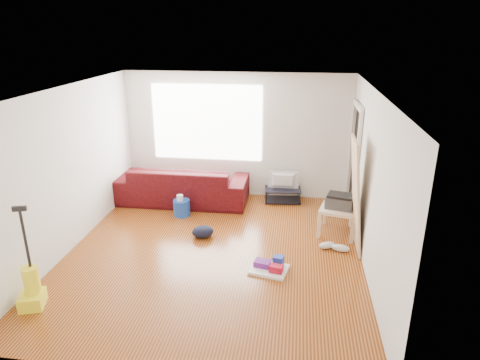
# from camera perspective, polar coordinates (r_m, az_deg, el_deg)

# --- Properties ---
(room) EXTENTS (4.51, 5.01, 2.51)m
(room) POSITION_cam_1_polar(r_m,az_deg,el_deg) (6.37, -2.82, 0.84)
(room) COLOR #4D210A
(room) RESTS_ON ground
(sofa) EXTENTS (2.54, 0.99, 0.74)m
(sofa) POSITION_cam_1_polar(r_m,az_deg,el_deg) (8.68, -7.49, -2.81)
(sofa) COLOR #300305
(sofa) RESTS_ON ground
(tv_stand) EXTENTS (0.74, 0.47, 0.26)m
(tv_stand) POSITION_cam_1_polar(r_m,az_deg,el_deg) (8.60, 5.71, -1.96)
(tv_stand) COLOR black
(tv_stand) RESTS_ON ground
(tv) EXTENTS (0.60, 0.08, 0.35)m
(tv) POSITION_cam_1_polar(r_m,az_deg,el_deg) (8.49, 5.78, -0.09)
(tv) COLOR black
(tv) RESTS_ON tv_stand
(side_table) EXTENTS (0.71, 0.71, 0.48)m
(side_table) POSITION_cam_1_polar(r_m,az_deg,el_deg) (7.34, 13.06, -4.10)
(side_table) COLOR tan
(side_table) RESTS_ON ground
(printer) EXTENTS (0.51, 0.43, 0.23)m
(printer) POSITION_cam_1_polar(r_m,az_deg,el_deg) (7.27, 13.17, -2.75)
(printer) COLOR #343436
(printer) RESTS_ON side_table
(bucket) EXTENTS (0.31, 0.31, 0.31)m
(bucket) POSITION_cam_1_polar(r_m,az_deg,el_deg) (8.06, -7.73, -4.67)
(bucket) COLOR #1842A5
(bucket) RESTS_ON ground
(toilet_paper) EXTENTS (0.12, 0.12, 0.11)m
(toilet_paper) POSITION_cam_1_polar(r_m,az_deg,el_deg) (7.96, -7.96, -3.38)
(toilet_paper) COLOR silver
(toilet_paper) RESTS_ON bucket
(cleaning_tray) EXTENTS (0.59, 0.51, 0.19)m
(cleaning_tray) POSITION_cam_1_polar(r_m,az_deg,el_deg) (6.30, 4.06, -11.48)
(cleaning_tray) COLOR white
(cleaning_tray) RESTS_ON ground
(backpack) EXTENTS (0.44, 0.39, 0.20)m
(backpack) POSITION_cam_1_polar(r_m,az_deg,el_deg) (7.23, -4.95, -7.58)
(backpack) COLOR black
(backpack) RESTS_ON ground
(sneakers) EXTENTS (0.50, 0.26, 0.11)m
(sneakers) POSITION_cam_1_polar(r_m,az_deg,el_deg) (6.96, 12.39, -8.68)
(sneakers) COLOR silver
(sneakers) RESTS_ON ground
(vacuum) EXTENTS (0.36, 0.39, 1.34)m
(vacuum) POSITION_cam_1_polar(r_m,az_deg,el_deg) (6.08, -26.04, -12.83)
(vacuum) COLOR yellow
(vacuum) RESTS_ON ground
(door_panel) EXTENTS (0.22, 0.71, 1.78)m
(door_panel) POSITION_cam_1_polar(r_m,az_deg,el_deg) (7.12, 14.56, -8.69)
(door_panel) COLOR tan
(door_panel) RESTS_ON ground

